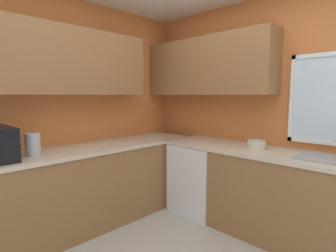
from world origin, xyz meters
name	(u,v)px	position (x,y,z in m)	size (l,w,h in m)	color
room_shell	(154,58)	(-0.76, 0.53, 1.80)	(3.67, 3.49, 2.59)	#D17238
counter_run_left	(73,190)	(-1.46, 0.00, 0.44)	(0.65, 3.10, 0.88)	olive
counter_run_back	(284,197)	(0.21, 1.37, 0.44)	(2.76, 0.65, 0.88)	olive
dishwasher	(201,178)	(-0.80, 1.34, 0.42)	(0.60, 0.60, 0.84)	white
kettle	(33,144)	(-1.44, -0.38, 0.99)	(0.13, 0.13, 0.21)	#B7B7BC
sink_assembly	(334,159)	(0.61, 1.38, 0.89)	(0.57, 0.40, 0.19)	#9EA0A5
bowl	(257,145)	(-0.10, 1.37, 0.93)	(0.18, 0.18, 0.09)	beige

